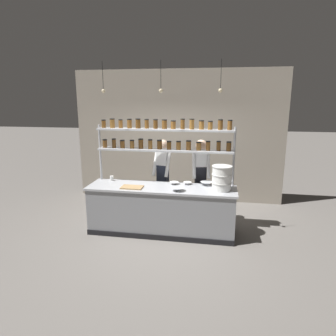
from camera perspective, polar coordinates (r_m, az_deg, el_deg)
The scene contains 14 objects.
ground_plane at distance 6.02m, azimuth -1.22°, elevation -12.02°, with size 40.00×40.00×0.00m, color slate.
back_wall at distance 7.57m, azimuth 1.80°, elevation 6.04°, with size 5.23×0.12×3.26m, color #9E9384.
prep_counter at distance 5.84m, azimuth -1.25°, elevation -7.94°, with size 2.83×0.76×0.92m.
spice_shelf_unit at distance 5.83m, azimuth -0.62°, elevation 5.25°, with size 2.71×0.28×2.19m.
chef_left at distance 6.34m, azimuth -1.03°, elevation -1.08°, with size 0.41×0.34×1.73m.
chef_center at distance 6.16m, azimuth 6.22°, elevation -1.39°, with size 0.40×0.33×1.75m.
container_stack at distance 5.51m, azimuth 10.19°, elevation -1.91°, with size 0.37×0.37×0.45m.
cutting_board at distance 5.66m, azimuth -6.87°, elevation -3.65°, with size 0.40×0.26×0.02m.
prep_bowl_near_left at distance 5.43m, azimuth 1.83°, elevation -4.07°, with size 0.24×0.24×0.07m.
prep_bowl_center_front at distance 5.86m, azimuth 3.72°, elevation -2.91°, with size 0.17×0.17×0.05m.
prep_bowl_center_back at distance 5.85m, azimuth 1.19°, elevation -2.90°, with size 0.18×0.18×0.05m.
prep_bowl_near_right at distance 5.84m, azimuth 7.33°, elevation -2.94°, with size 0.24×0.24×0.07m.
serving_cup_front at distance 6.21m, azimuth -10.67°, elevation -1.92°, with size 0.07×0.07×0.10m.
pendant_light_row at distance 5.46m, azimuth -1.48°, elevation 14.74°, with size 2.18×0.07×0.55m.
Camera 1 is at (1.07, -5.35, 2.55)m, focal length 32.00 mm.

